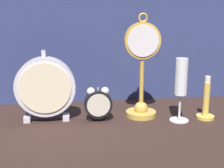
# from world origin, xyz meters

# --- Properties ---
(ground_plane) EXTENTS (4.00, 4.00, 0.00)m
(ground_plane) POSITION_xyz_m (0.00, 0.00, 0.00)
(ground_plane) COLOR black
(fabric_backdrop_drape) EXTENTS (1.28, 0.01, 0.65)m
(fabric_backdrop_drape) POSITION_xyz_m (0.00, 0.33, 0.33)
(fabric_backdrop_drape) COLOR navy
(fabric_backdrop_drape) RESTS_ON ground_plane
(pocket_watch_on_stand) EXTENTS (0.11, 0.10, 0.33)m
(pocket_watch_on_stand) POSITION_xyz_m (0.10, 0.13, 0.14)
(pocket_watch_on_stand) COLOR gold
(pocket_watch_on_stand) RESTS_ON ground_plane
(alarm_clock_twin_bell) EXTENTS (0.09, 0.03, 0.11)m
(alarm_clock_twin_bell) POSITION_xyz_m (-0.04, 0.10, 0.06)
(alarm_clock_twin_bell) COLOR black
(alarm_clock_twin_bell) RESTS_ON ground_plane
(mantel_clock_silver) EXTENTS (0.18, 0.04, 0.22)m
(mantel_clock_silver) POSITION_xyz_m (-0.20, 0.12, 0.11)
(mantel_clock_silver) COLOR silver
(mantel_clock_silver) RESTS_ON ground_plane
(champagne_flute) EXTENTS (0.06, 0.06, 0.20)m
(champagne_flute) POSITION_xyz_m (0.21, 0.07, 0.12)
(champagne_flute) COLOR silver
(champagne_flute) RESTS_ON ground_plane
(brass_candlestick) EXTENTS (0.06, 0.06, 0.14)m
(brass_candlestick) POSITION_xyz_m (0.30, 0.08, 0.04)
(brass_candlestick) COLOR gold
(brass_candlestick) RESTS_ON ground_plane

